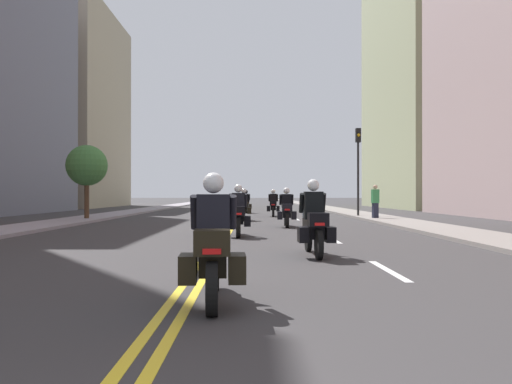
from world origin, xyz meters
TOP-DOWN VIEW (x-y plane):
  - ground_plane at (0.00, 48.00)m, footprint 264.00×264.00m
  - sidewalk_left at (-7.71, 48.00)m, footprint 2.35×144.00m
  - sidewalk_right at (7.71, 48.00)m, footprint 2.35×144.00m
  - centreline_yellow_inner at (-0.12, 48.00)m, footprint 0.12×132.00m
  - centreline_yellow_outer at (0.12, 48.00)m, footprint 0.12×132.00m
  - lane_dashes_white at (3.27, 29.00)m, footprint 0.14×56.40m
  - building_left_2 at (-18.51, 52.10)m, footprint 9.69×16.16m
  - building_right_2 at (17.67, 48.37)m, footprint 8.02×19.50m
  - motorcycle_0 at (0.41, 5.35)m, footprint 0.78×2.10m
  - motorcycle_1 at (2.22, 10.07)m, footprint 0.77×2.17m
  - motorcycle_2 at (0.45, 15.16)m, footprint 0.77×2.15m
  - motorcycle_3 at (2.29, 19.77)m, footprint 0.77×2.19m
  - motorcycle_4 at (0.47, 24.76)m, footprint 0.76×2.13m
  - motorcycle_5 at (2.16, 29.40)m, footprint 0.78×2.22m
  - motorcycle_6 at (0.47, 35.00)m, footprint 0.77×2.15m
  - traffic_light_near at (6.94, 27.97)m, footprint 0.28×0.38m
  - pedestrian_0 at (7.19, 25.03)m, footprint 0.41×0.32m
  - street_tree_1 at (-7.46, 24.79)m, footprint 2.06×2.06m

SIDE VIEW (x-z plane):
  - ground_plane at x=0.00m, z-range 0.00..0.00m
  - centreline_yellow_inner at x=-0.12m, z-range 0.00..0.01m
  - centreline_yellow_outer at x=0.12m, z-range 0.00..0.01m
  - lane_dashes_white at x=3.27m, z-range 0.00..0.01m
  - sidewalk_left at x=-7.71m, z-range 0.00..0.12m
  - sidewalk_right at x=7.71m, z-range 0.00..0.12m
  - motorcycle_0 at x=0.41m, z-range -0.16..1.45m
  - motorcycle_3 at x=2.29m, z-range -0.16..1.45m
  - motorcycle_5 at x=2.16m, z-range -0.17..1.46m
  - motorcycle_2 at x=0.45m, z-range -0.17..1.48m
  - motorcycle_6 at x=0.47m, z-range -0.17..1.47m
  - motorcycle_4 at x=0.47m, z-range -0.15..1.48m
  - motorcycle_1 at x=2.22m, z-range -0.16..1.50m
  - pedestrian_0 at x=7.19m, z-range 0.03..1.84m
  - street_tree_1 at x=-7.46m, z-range 0.85..4.67m
  - traffic_light_near at x=6.94m, z-range 0.94..6.03m
  - building_left_2 at x=-18.51m, z-range 0.00..20.25m
  - building_right_2 at x=17.67m, z-range 0.00..25.62m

